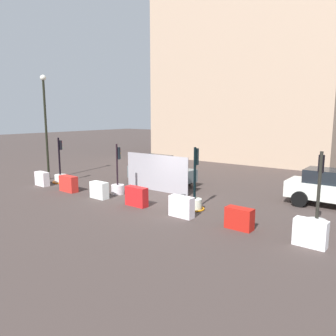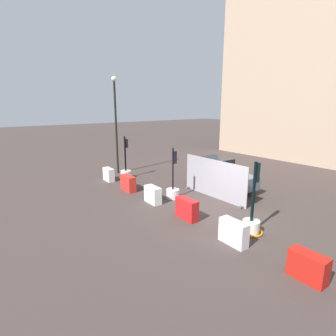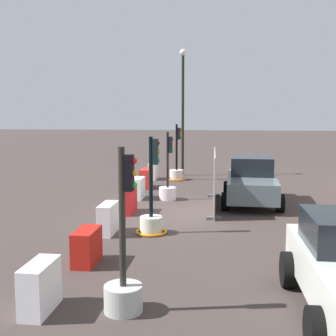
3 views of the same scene
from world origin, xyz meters
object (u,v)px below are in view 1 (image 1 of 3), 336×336
object	(u,v)px
construction_barrier_4	(181,207)
construction_barrier_2	(99,190)
traffic_light_0	(60,176)
traffic_light_3	(317,217)
traffic_light_2	(195,199)
car_white_van	(332,189)
construction_barrier_5	(239,218)
construction_barrier_1	(69,184)
traffic_light_1	(118,186)
construction_barrier_6	(310,233)
street_lamp_post	(45,117)
car_grey_saloon	(159,171)
construction_barrier_3	(137,196)
construction_barrier_0	(42,179)

from	to	relation	value
construction_barrier_4	construction_barrier_2	bearing A→B (deg)	179.87
traffic_light_0	traffic_light_3	size ratio (longest dim) A/B	0.95
traffic_light_2	car_white_van	size ratio (longest dim) A/B	0.68
car_white_van	construction_barrier_5	bearing A→B (deg)	-111.53
construction_barrier_1	traffic_light_0	bearing A→B (deg)	154.14
traffic_light_1	traffic_light_2	bearing A→B (deg)	0.14
construction_barrier_6	street_lamp_post	xyz separation A→B (m)	(-16.53, 1.40, 3.59)
traffic_light_3	car_grey_saloon	world-z (taller)	traffic_light_3
construction_barrier_3	car_white_van	xyz separation A→B (m)	(7.21, 5.30, 0.39)
construction_barrier_3	construction_barrier_4	world-z (taller)	construction_barrier_3
construction_barrier_2	street_lamp_post	world-z (taller)	street_lamp_post
construction_barrier_0	construction_barrier_5	world-z (taller)	construction_barrier_0
construction_barrier_1	traffic_light_2	bearing A→B (deg)	9.62
traffic_light_2	construction_barrier_5	world-z (taller)	traffic_light_2
construction_barrier_1	construction_barrier_4	bearing A→B (deg)	0.11
car_grey_saloon	construction_barrier_3	bearing A→B (deg)	-64.12
construction_barrier_5	construction_barrier_3	bearing A→B (deg)	179.94
car_white_van	construction_barrier_0	bearing A→B (deg)	-159.63
construction_barrier_4	street_lamp_post	xyz separation A→B (m)	(-11.51, 1.36, 3.60)
construction_barrier_6	car_grey_saloon	world-z (taller)	car_grey_saloon
construction_barrier_1	construction_barrier_3	distance (m)	4.93
car_white_van	construction_barrier_4	bearing A→B (deg)	-130.54
traffic_light_2	construction_barrier_2	world-z (taller)	traffic_light_2
traffic_light_1	construction_barrier_5	bearing A→B (deg)	-8.58
construction_barrier_0	construction_barrier_2	xyz separation A→B (m)	(4.98, 0.05, 0.00)
traffic_light_1	construction_barrier_2	bearing A→B (deg)	-93.79
construction_barrier_2	construction_barrier_5	distance (m)	7.57
traffic_light_3	traffic_light_2	bearing A→B (deg)	-177.77
traffic_light_2	car_grey_saloon	size ratio (longest dim) A/B	0.67
construction_barrier_3	car_grey_saloon	xyz separation A→B (m)	(-2.11, 4.35, 0.39)
car_white_van	traffic_light_2	bearing A→B (deg)	-138.86
construction_barrier_3	construction_barrier_5	distance (m)	5.11
traffic_light_3	car_white_van	xyz separation A→B (m)	(-0.26, 3.97, 0.28)
car_grey_saloon	construction_barrier_2	bearing A→B (deg)	-94.50
construction_barrier_3	car_white_van	size ratio (longest dim) A/B	0.28
construction_barrier_2	construction_barrier_6	world-z (taller)	construction_barrier_6
car_grey_saloon	street_lamp_post	distance (m)	8.13
traffic_light_2	construction_barrier_2	distance (m)	5.05
car_grey_saloon	street_lamp_post	bearing A→B (deg)	-155.63
construction_barrier_1	construction_barrier_5	world-z (taller)	construction_barrier_1
construction_barrier_5	construction_barrier_6	world-z (taller)	construction_barrier_6
construction_barrier_1	street_lamp_post	distance (m)	5.55
traffic_light_1	construction_barrier_2	xyz separation A→B (m)	(-0.08, -1.21, -0.03)
construction_barrier_5	car_grey_saloon	bearing A→B (deg)	148.92
traffic_light_2	car_white_van	distance (m)	6.34
traffic_light_3	construction_barrier_0	bearing A→B (deg)	-174.37
construction_barrier_4	construction_barrier_5	bearing A→B (deg)	2.10
street_lamp_post	traffic_light_2	bearing A→B (deg)	-0.65
traffic_light_3	construction_barrier_5	xyz separation A→B (m)	(-2.35, -1.34, -0.16)
traffic_light_0	construction_barrier_3	distance (m)	7.45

